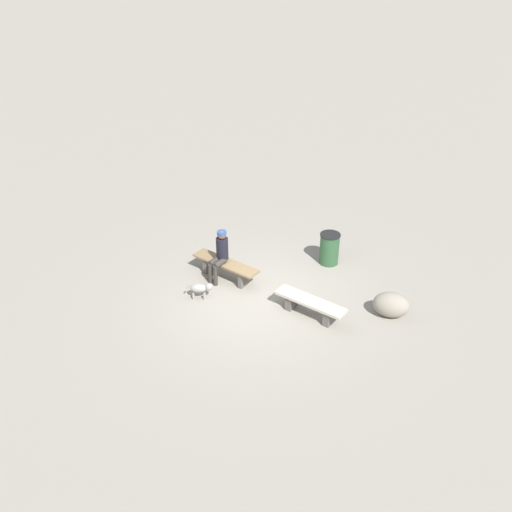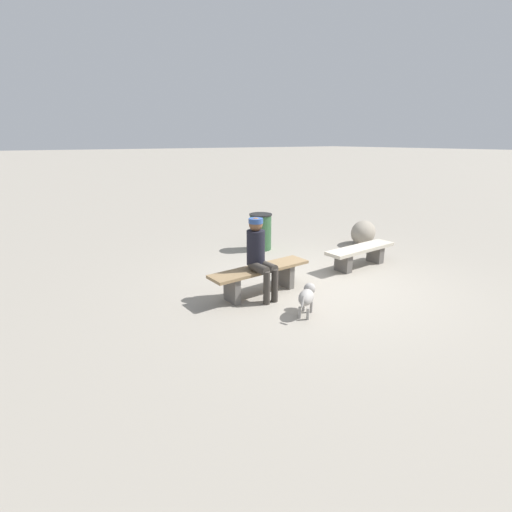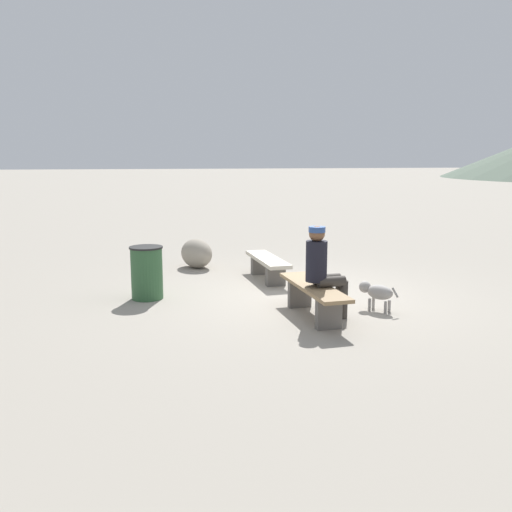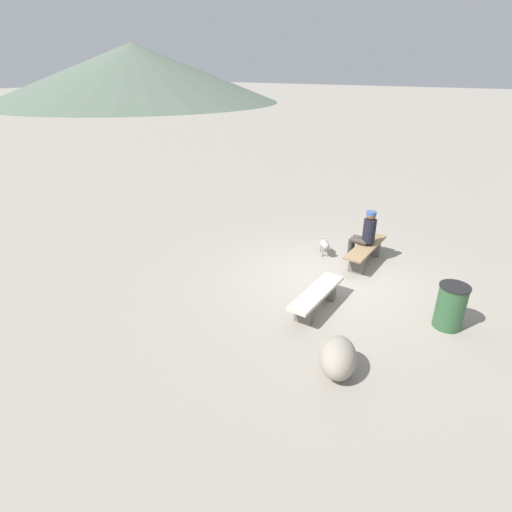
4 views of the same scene
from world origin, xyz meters
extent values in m
cube|color=gray|center=(0.00, 0.00, -0.03)|extent=(210.00, 210.00, 0.06)
cube|color=#605B56|center=(-1.86, -0.33, 0.18)|extent=(0.18, 0.35, 0.35)
cube|color=#605B56|center=(-0.83, -0.28, 0.18)|extent=(0.18, 0.35, 0.35)
cube|color=beige|center=(-1.35, -0.30, 0.39)|extent=(1.74, 0.49, 0.07)
cube|color=#605B56|center=(0.63, -0.27, 0.21)|extent=(0.13, 0.36, 0.42)
cube|color=#605B56|center=(1.78, -0.21, 0.21)|extent=(0.13, 0.36, 0.42)
cube|color=#8C704C|center=(1.21, -0.24, 0.45)|extent=(1.87, 0.52, 0.05)
cylinder|color=black|center=(1.30, -0.23, 0.84)|extent=(0.30, 0.30, 0.57)
sphere|color=brown|center=(1.30, -0.23, 1.23)|extent=(0.22, 0.22, 0.22)
cylinder|color=#2D4C8C|center=(1.30, -0.23, 1.29)|extent=(0.23, 0.23, 0.08)
cylinder|color=#38332D|center=(1.37, -0.03, 0.55)|extent=(0.17, 0.41, 0.15)
cylinder|color=#38332D|center=(1.36, 0.17, 0.28)|extent=(0.11, 0.11, 0.55)
cylinder|color=#38332D|center=(1.21, -0.04, 0.55)|extent=(0.17, 0.41, 0.15)
cylinder|color=#38332D|center=(1.19, 0.16, 0.28)|extent=(0.11, 0.11, 0.55)
ellipsoid|color=gray|center=(1.11, 0.83, 0.29)|extent=(0.46, 0.42, 0.22)
sphere|color=gray|center=(0.91, 0.68, 0.33)|extent=(0.18, 0.18, 0.18)
cylinder|color=gray|center=(1.04, 0.70, 0.09)|extent=(0.04, 0.04, 0.18)
cylinder|color=gray|center=(0.97, 0.80, 0.09)|extent=(0.04, 0.04, 0.18)
cylinder|color=gray|center=(1.25, 0.86, 0.09)|extent=(0.04, 0.04, 0.18)
cylinder|color=gray|center=(1.18, 0.96, 0.09)|extent=(0.04, 0.04, 0.18)
cylinder|color=gray|center=(1.31, 0.98, 0.32)|extent=(0.11, 0.10, 0.15)
cylinder|color=#2D5633|center=(-0.39, -2.54, 0.41)|extent=(0.51, 0.51, 0.83)
cylinder|color=black|center=(-0.39, -2.54, 0.84)|extent=(0.54, 0.54, 0.03)
ellipsoid|color=gray|center=(-2.78, -1.48, 0.30)|extent=(0.99, 0.85, 0.60)
camera|label=1|loc=(-7.14, 8.66, 7.91)|focal=39.90mm
camera|label=2|loc=(4.67, 4.79, 2.54)|focal=26.96mm
camera|label=3|loc=(8.50, -2.67, 2.27)|focal=38.61mm
camera|label=4|loc=(-7.56, -3.46, 4.38)|focal=28.40mm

